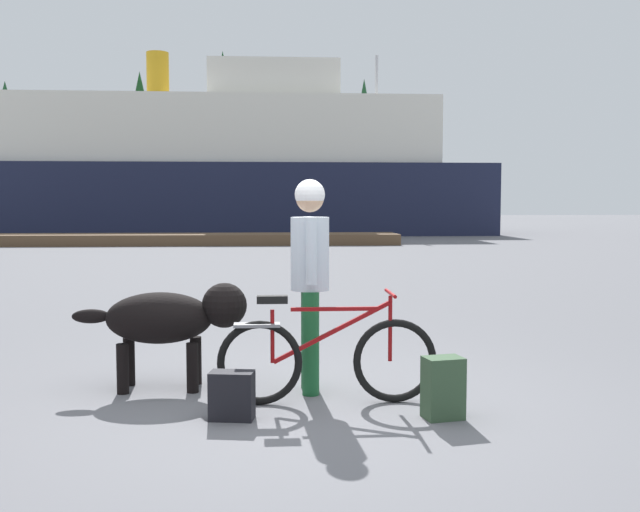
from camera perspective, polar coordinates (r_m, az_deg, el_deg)
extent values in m
plane|color=slate|center=(5.80, -1.68, -11.71)|extent=(160.00, 160.00, 0.00)
torus|color=black|center=(5.88, 5.87, -8.14)|extent=(0.67, 0.06, 0.67)
torus|color=black|center=(5.80, -4.72, -8.31)|extent=(0.67, 0.06, 0.67)
cube|color=maroon|center=(5.74, 1.11, -4.15)|extent=(0.68, 0.03, 0.03)
cube|color=maroon|center=(5.77, 0.91, -5.97)|extent=(0.92, 0.03, 0.49)
cylinder|color=maroon|center=(5.75, -3.73, -6.26)|extent=(0.03, 0.03, 0.42)
cylinder|color=maroon|center=(5.82, 5.50, -5.65)|extent=(0.03, 0.03, 0.52)
cube|color=black|center=(5.71, -3.75, -3.40)|extent=(0.24, 0.10, 0.06)
cylinder|color=maroon|center=(5.78, 5.52, -2.91)|extent=(0.03, 0.44, 0.03)
cube|color=slate|center=(5.74, -4.94, -5.39)|extent=(0.36, 0.14, 0.02)
cylinder|color=#19592D|center=(6.27, -0.84, -6.45)|extent=(0.14, 0.14, 0.86)
cylinder|color=#19592D|center=(6.05, -0.73, -6.84)|extent=(0.14, 0.14, 0.86)
cylinder|color=silver|center=(6.06, -0.79, 0.18)|extent=(0.32, 0.32, 0.61)
cylinder|color=silver|center=(6.28, -0.90, 0.65)|extent=(0.09, 0.09, 0.54)
cylinder|color=silver|center=(5.84, -0.67, 0.38)|extent=(0.09, 0.09, 0.54)
sphere|color=tan|center=(6.05, -0.80, 4.53)|extent=(0.23, 0.23, 0.23)
sphere|color=white|center=(6.05, -0.80, 4.82)|extent=(0.25, 0.25, 0.25)
ellipsoid|color=black|center=(6.36, -12.42, -4.74)|extent=(0.90, 0.51, 0.44)
sphere|color=black|center=(6.29, -7.47, -3.83)|extent=(0.38, 0.38, 0.38)
ellipsoid|color=black|center=(6.47, -17.43, -4.51)|extent=(0.32, 0.12, 0.12)
cylinder|color=black|center=(6.54, -9.66, -8.03)|extent=(0.10, 0.10, 0.42)
cylinder|color=black|center=(6.26, -9.92, -8.58)|extent=(0.10, 0.10, 0.42)
cylinder|color=black|center=(6.62, -14.67, -7.96)|extent=(0.10, 0.10, 0.42)
cylinder|color=black|center=(6.35, -15.14, -8.49)|extent=(0.10, 0.10, 0.42)
cube|color=#334C33|center=(5.53, 9.58, -10.10)|extent=(0.31, 0.25, 0.46)
cube|color=black|center=(5.48, -6.89, -10.75)|extent=(0.34, 0.23, 0.35)
cube|color=brown|center=(27.76, -13.26, 1.27)|extent=(18.54, 2.16, 0.40)
cube|color=#191E38|center=(37.43, -7.61, 4.38)|extent=(26.19, 8.09, 3.39)
cube|color=silver|center=(37.58, -7.66, 9.40)|extent=(20.95, 6.80, 3.20)
cube|color=silver|center=(37.82, -3.63, 13.22)|extent=(6.28, 4.85, 1.80)
cylinder|color=#BF8C19|center=(38.26, -12.54, 13.48)|extent=(1.10, 1.10, 2.40)
ellipsoid|color=navy|center=(35.77, 4.38, 2.42)|extent=(7.71, 2.16, 0.90)
cylinder|color=#B2B2B7|center=(35.89, 4.42, 9.30)|extent=(0.14, 0.14, 7.71)
cylinder|color=#B2B2B7|center=(35.61, 2.54, 5.07)|extent=(3.47, 0.10, 0.10)
cylinder|color=#4C331E|center=(56.11, -23.12, 3.86)|extent=(0.45, 0.45, 3.08)
cone|color=#1E4C28|center=(56.33, -23.27, 8.95)|extent=(3.51, 3.51, 6.92)
cylinder|color=#4C331E|center=(51.92, -7.49, 3.82)|extent=(0.38, 0.38, 2.46)
cone|color=#1E4C28|center=(52.22, -7.55, 10.43)|extent=(3.91, 3.91, 9.56)
cylinder|color=#4C331E|center=(54.34, 3.42, 3.97)|extent=(0.42, 0.42, 2.66)
cone|color=#1E4C28|center=(54.58, 3.45, 9.54)|extent=(2.95, 2.95, 7.93)
cylinder|color=#4C331E|center=(57.88, -13.72, 3.84)|extent=(0.49, 0.49, 2.58)
cone|color=#19471E|center=(58.13, -13.82, 9.49)|extent=(3.87, 3.87, 8.87)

